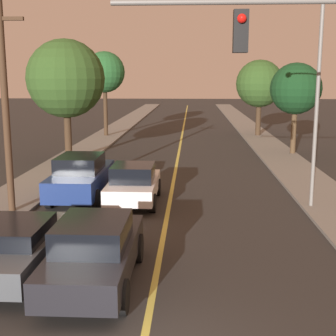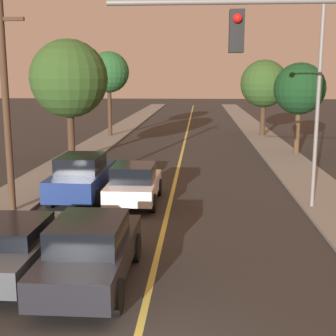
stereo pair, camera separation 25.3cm
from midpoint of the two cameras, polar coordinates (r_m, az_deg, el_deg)
The scene contains 14 objects.
road_surface at distance 43.22m, azimuth 2.56°, elevation 4.65°, with size 9.84×80.00×0.01m.
sidewalk_left at distance 43.79m, azimuth -5.57°, elevation 4.76°, with size 2.50×80.00×0.12m.
sidewalk_right at distance 43.51m, azimuth 10.73°, elevation 4.58°, with size 2.50×80.00×0.12m.
car_near_lane_front at distance 11.15m, azimuth -8.72°, elevation -9.90°, with size 1.89×4.53×1.61m.
car_near_lane_second at distance 17.97m, azimuth -3.76°, elevation -1.89°, with size 1.89×4.03×1.53m.
car_outer_lane_front at distance 12.36m, azimuth -18.06°, elevation -8.84°, with size 2.10×4.42×1.33m.
car_outer_lane_second at distance 18.94m, azimuth -10.03°, elevation -0.99°, with size 1.96×4.90×1.77m.
traffic_signal_mast at distance 10.92m, azimuth 19.19°, elevation 9.51°, with size 6.35×0.42×6.50m.
streetlamp_right at distance 17.40m, azimuth 16.87°, elevation 11.12°, with size 2.09×0.36×7.57m.
utility_pole_left at distance 17.03m, azimuth -18.74°, elevation 7.31°, with size 1.60×0.24×7.16m.
tree_left_near at distance 27.24m, azimuth -11.72°, elevation 10.59°, with size 4.37×4.37×6.78m.
tree_left_far at distance 38.32m, azimuth -7.03°, elevation 11.48°, with size 3.25×3.25×6.70m.
tree_right_near at distance 38.83m, azimuth 11.81°, elevation 10.01°, with size 3.78×3.78×6.06m.
tree_right_far at distance 29.88m, azimuth 15.97°, elevation 9.24°, with size 3.13×3.13×5.55m.
Camera 2 is at (1.10, -6.93, 4.78)m, focal length 50.00 mm.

